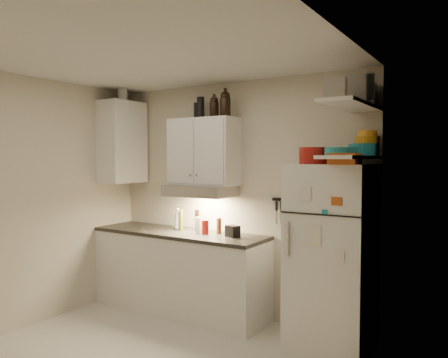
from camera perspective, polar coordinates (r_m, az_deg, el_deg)
The scene contains 35 objects.
ceiling at distance 3.79m, azimuth -10.99°, elevation 15.76°, with size 3.20×3.00×0.02m, color silver.
back_wall at distance 4.92m, azimuth 1.37°, elevation -2.55°, with size 3.20×0.02×2.60m, color beige.
left_wall at distance 4.96m, azimuth -24.47°, elevation -2.75°, with size 0.02×3.00×2.60m, color beige.
right_wall at distance 2.87m, azimuth 13.39°, elevation -6.39°, with size 0.02×3.00×2.60m, color beige.
base_cabinet at distance 5.13m, azimuth -5.86°, elevation -12.12°, with size 2.10×0.60×0.88m, color white.
countertop at distance 5.03m, azimuth -5.89°, elevation -7.05°, with size 2.10×0.62×0.04m, color #2C2A26.
upper_cabinet at distance 4.92m, azimuth -2.68°, elevation 3.57°, with size 0.80×0.33×0.75m, color white.
side_cabinet at distance 5.56m, azimuth -13.13°, elevation 4.69°, with size 0.33×0.55×1.00m, color white.
range_hood at distance 4.88m, azimuth -3.11°, elevation -1.54°, with size 0.76×0.46×0.12m, color silver.
fridge at distance 4.15m, azimuth 13.91°, elevation -9.91°, with size 0.70×0.68×1.70m, color white.
shelf_hi at distance 3.89m, azimuth 16.32°, elevation 9.23°, with size 0.30×0.95×0.03m, color white.
shelf_lo at distance 3.86m, azimuth 16.23°, elevation 2.74°, with size 0.30×0.95×0.03m, color white.
knife_strip at distance 4.57m, azimuth 8.74°, elevation -2.73°, with size 0.42×0.02×0.03m, color black.
dutch_oven at distance 3.99m, azimuth 11.63°, elevation 2.99°, with size 0.26×0.26×0.15m, color maroon.
book_stack at distance 3.77m, azimuth 15.53°, elevation 2.56°, with size 0.23×0.28×0.09m, color #BC5017.
spice_jar at distance 4.01m, azimuth 14.16°, elevation 2.62°, with size 0.06×0.06×0.10m, color silver.
stock_pot at distance 4.23m, azimuth 17.34°, elevation 10.33°, with size 0.29×0.29×0.21m, color silver.
tin_a at distance 3.85m, azimuth 17.26°, elevation 11.15°, with size 0.22×0.20×0.22m, color #AAAAAD.
tin_b at distance 3.58m, azimuth 14.34°, elevation 11.40°, with size 0.16×0.16×0.16m, color #AAAAAD.
bowl_teal at distance 4.15m, azimuth 17.75°, elevation 3.66°, with size 0.27×0.27×0.11m, color teal.
bowl_orange at distance 4.17m, azimuth 18.19°, elevation 4.85°, with size 0.22×0.22×0.07m, color orange.
bowl_yellow at distance 4.17m, azimuth 18.20°, elevation 5.67°, with size 0.17×0.17×0.05m, color gold.
plates at distance 3.82m, azimuth 15.04°, elevation 3.49°, with size 0.27×0.27×0.07m, color teal.
growler_a at distance 4.82m, azimuth -1.29°, elevation 9.45°, with size 0.10×0.10×0.23m, color black, non-canonical shape.
growler_b at distance 4.74m, azimuth 0.16°, elevation 9.83°, with size 0.12×0.12×0.28m, color black, non-canonical shape.
thermos_a at distance 4.96m, azimuth -3.08°, elevation 9.28°, with size 0.08×0.08×0.24m, color black.
thermos_b at distance 5.08m, azimuth -3.58°, elevation 8.85°, with size 0.07×0.07×0.19m, color black.
side_jar at distance 5.56m, azimuth -13.10°, elevation 10.66°, with size 0.12×0.12×0.15m, color silver.
soap_bottle at distance 5.14m, azimuth -5.97°, elevation -5.05°, with size 0.11×0.11×0.28m, color white.
pepper_mill at distance 4.84m, azimuth -0.67°, elevation -6.13°, with size 0.05×0.05×0.17m, color brown.
oil_bottle at distance 5.08m, azimuth -5.61°, elevation -5.33°, with size 0.05×0.05×0.24m, color #4C681A.
vinegar_bottle at distance 5.05m, azimuth -3.55°, elevation -5.40°, with size 0.05×0.05×0.24m, color black.
clear_bottle at distance 4.87m, azimuth -3.40°, elevation -6.05°, with size 0.06×0.06×0.18m, color silver.
red_jar at distance 4.81m, azimuth -2.47°, elevation -6.31°, with size 0.08×0.08×0.16m, color maroon.
caddy at distance 4.64m, azimuth 1.13°, elevation -6.83°, with size 0.14×0.10×0.12m, color black.
Camera 1 is at (2.54, -2.68, 1.75)m, focal length 35.00 mm.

